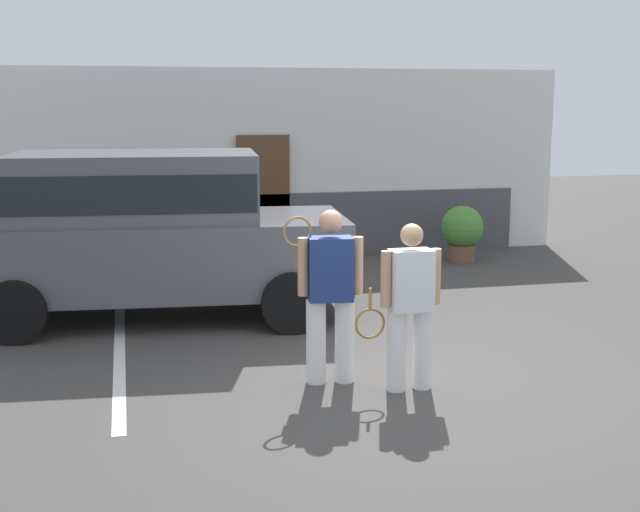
% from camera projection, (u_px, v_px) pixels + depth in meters
% --- Properties ---
extents(ground_plane, '(40.00, 40.00, 0.00)m').
position_uv_depth(ground_plane, '(409.00, 383.00, 8.03)').
color(ground_plane, '#423F3D').
extents(parking_stripe_0, '(0.12, 4.40, 0.01)m').
position_uv_depth(parking_stripe_0, '(119.00, 356.00, 8.86)').
color(parking_stripe_0, silver).
rests_on(parking_stripe_0, ground_plane).
extents(house_frontage, '(10.18, 0.40, 3.21)m').
position_uv_depth(house_frontage, '(277.00, 169.00, 14.42)').
color(house_frontage, white).
rests_on(house_frontage, ground_plane).
extents(parked_suv, '(4.75, 2.49, 2.05)m').
position_uv_depth(parked_suv, '(149.00, 227.00, 10.28)').
color(parked_suv, '#4C4F54').
rests_on(parked_suv, ground_plane).
extents(tennis_player_man, '(0.75, 0.31, 1.67)m').
position_uv_depth(tennis_player_man, '(330.00, 293.00, 7.91)').
color(tennis_player_man, white).
rests_on(tennis_player_man, ground_plane).
extents(tennis_player_woman, '(0.85, 0.26, 1.57)m').
position_uv_depth(tennis_player_woman, '(410.00, 305.00, 7.72)').
color(tennis_player_woman, white).
rests_on(tennis_player_woman, ground_plane).
extents(potted_plant_by_porch, '(0.71, 0.71, 0.94)m').
position_uv_depth(potted_plant_by_porch, '(462.00, 231.00, 14.06)').
color(potted_plant_by_porch, brown).
rests_on(potted_plant_by_porch, ground_plane).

